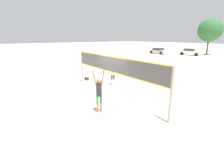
{
  "coord_description": "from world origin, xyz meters",
  "views": [
    {
      "loc": [
        7.04,
        -5.54,
        3.61
      ],
      "look_at": [
        0.0,
        0.0,
        1.39
      ],
      "focal_mm": 24.0,
      "sensor_mm": 36.0,
      "label": 1
    }
  ],
  "objects_px": {
    "volleyball_net": "(112,68)",
    "volleyball": "(96,114)",
    "parked_car_far": "(159,51)",
    "player_spiker": "(99,91)",
    "tree_left_cluster": "(210,30)",
    "player_blocker": "(113,72)",
    "gear_bag": "(87,79)",
    "parked_car_mid": "(190,52)"
  },
  "relations": [
    {
      "from": "parked_car_mid",
      "to": "tree_left_cluster",
      "type": "xyz_separation_m",
      "value": [
        1.84,
        3.61,
        4.45
      ]
    },
    {
      "from": "gear_bag",
      "to": "volleyball",
      "type": "bearing_deg",
      "value": -25.09
    },
    {
      "from": "gear_bag",
      "to": "parked_car_mid",
      "type": "height_order",
      "value": "parked_car_mid"
    },
    {
      "from": "tree_left_cluster",
      "to": "player_spiker",
      "type": "bearing_deg",
      "value": -77.59
    },
    {
      "from": "volleyball_net",
      "to": "parked_car_far",
      "type": "height_order",
      "value": "volleyball_net"
    },
    {
      "from": "player_spiker",
      "to": "tree_left_cluster",
      "type": "distance_m",
      "value": 33.33
    },
    {
      "from": "volleyball_net",
      "to": "player_blocker",
      "type": "height_order",
      "value": "volleyball_net"
    },
    {
      "from": "volleyball_net",
      "to": "player_spiker",
      "type": "distance_m",
      "value": 2.37
    },
    {
      "from": "volleyball_net",
      "to": "player_blocker",
      "type": "distance_m",
      "value": 2.36
    },
    {
      "from": "gear_bag",
      "to": "parked_car_mid",
      "type": "relative_size",
      "value": 0.08
    },
    {
      "from": "parked_car_mid",
      "to": "player_blocker",
      "type": "bearing_deg",
      "value": -86.54
    },
    {
      "from": "volleyball",
      "to": "tree_left_cluster",
      "type": "relative_size",
      "value": 0.03
    },
    {
      "from": "parked_car_far",
      "to": "tree_left_cluster",
      "type": "xyz_separation_m",
      "value": [
        7.6,
        6.45,
        4.47
      ]
    },
    {
      "from": "volleyball_net",
      "to": "parked_car_mid",
      "type": "relative_size",
      "value": 1.74
    },
    {
      "from": "gear_bag",
      "to": "parked_car_far",
      "type": "distance_m",
      "value": 25.26
    },
    {
      "from": "volleyball_net",
      "to": "volleyball",
      "type": "xyz_separation_m",
      "value": [
        1.57,
        -2.21,
        -1.7
      ]
    },
    {
      "from": "parked_car_mid",
      "to": "gear_bag",
      "type": "bearing_deg",
      "value": -92.23
    },
    {
      "from": "volleyball",
      "to": "parked_car_mid",
      "type": "xyz_separation_m",
      "value": [
        -9.18,
        29.08,
        0.52
      ]
    },
    {
      "from": "player_blocker",
      "to": "parked_car_far",
      "type": "xyz_separation_m",
      "value": [
        -11.66,
        22.58,
        -0.46
      ]
    },
    {
      "from": "parked_car_mid",
      "to": "parked_car_far",
      "type": "height_order",
      "value": "parked_car_mid"
    },
    {
      "from": "gear_bag",
      "to": "player_spiker",
      "type": "bearing_deg",
      "value": -22.89
    },
    {
      "from": "player_spiker",
      "to": "parked_car_mid",
      "type": "relative_size",
      "value": 0.46
    },
    {
      "from": "volleyball_net",
      "to": "player_spiker",
      "type": "bearing_deg",
      "value": -54.1
    },
    {
      "from": "parked_car_mid",
      "to": "tree_left_cluster",
      "type": "relative_size",
      "value": 0.63
    },
    {
      "from": "player_blocker",
      "to": "volleyball",
      "type": "relative_size",
      "value": 9.49
    },
    {
      "from": "volleyball",
      "to": "gear_bag",
      "type": "xyz_separation_m",
      "value": [
        -5.77,
        2.7,
        0.02
      ]
    },
    {
      "from": "tree_left_cluster",
      "to": "parked_car_mid",
      "type": "bearing_deg",
      "value": -116.98
    },
    {
      "from": "tree_left_cluster",
      "to": "player_blocker",
      "type": "bearing_deg",
      "value": -82.05
    },
    {
      "from": "volleyball",
      "to": "tree_left_cluster",
      "type": "xyz_separation_m",
      "value": [
        -7.34,
        32.69,
        4.97
      ]
    },
    {
      "from": "volleyball_net",
      "to": "gear_bag",
      "type": "bearing_deg",
      "value": 173.32
    },
    {
      "from": "player_blocker",
      "to": "parked_car_mid",
      "type": "xyz_separation_m",
      "value": [
        -5.89,
        25.43,
        -0.44
      ]
    },
    {
      "from": "volleyball",
      "to": "tree_left_cluster",
      "type": "height_order",
      "value": "tree_left_cluster"
    },
    {
      "from": "player_spiker",
      "to": "gear_bag",
      "type": "relative_size",
      "value": 5.81
    },
    {
      "from": "parked_car_far",
      "to": "gear_bag",
      "type": "bearing_deg",
      "value": -64.28
    },
    {
      "from": "parked_car_mid",
      "to": "parked_car_far",
      "type": "xyz_separation_m",
      "value": [
        -5.77,
        -2.84,
        -0.02
      ]
    },
    {
      "from": "parked_car_mid",
      "to": "player_spiker",
      "type": "bearing_deg",
      "value": -82.29
    },
    {
      "from": "parked_car_mid",
      "to": "parked_car_far",
      "type": "relative_size",
      "value": 1.05
    },
    {
      "from": "volleyball_net",
      "to": "parked_car_mid",
      "type": "bearing_deg",
      "value": 105.82
    },
    {
      "from": "volleyball",
      "to": "parked_car_far",
      "type": "distance_m",
      "value": 30.19
    },
    {
      "from": "volleyball_net",
      "to": "gear_bag",
      "type": "height_order",
      "value": "volleyball_net"
    },
    {
      "from": "parked_car_mid",
      "to": "volleyball_net",
      "type": "bearing_deg",
      "value": -83.78
    },
    {
      "from": "player_blocker",
      "to": "volleyball",
      "type": "height_order",
      "value": "player_blocker"
    }
  ]
}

